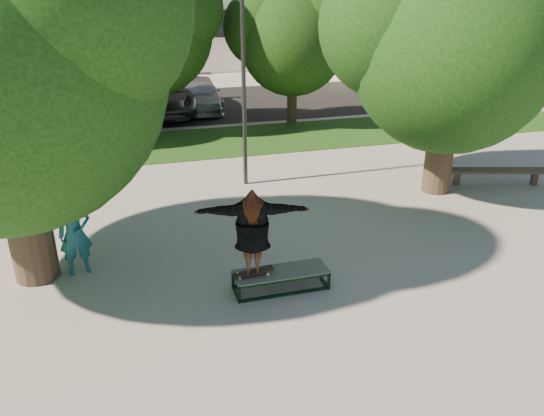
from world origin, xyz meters
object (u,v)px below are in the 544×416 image
object	(u,v)px
bench	(497,172)
grind_box	(281,280)
car_grey	(162,94)
car_silver_b	(199,95)
tree_right	(450,39)
car_silver_a	(10,110)
car_dark	(161,96)
bystander	(75,233)
lamppost	(243,74)

from	to	relation	value
bench	grind_box	bearing A→B (deg)	-138.04
grind_box	car_grey	world-z (taller)	car_grey
car_silver_b	grind_box	bearing A→B (deg)	-89.01
tree_right	car_silver_b	xyz separation A→B (m)	(-4.71, 11.96, -3.42)
grind_box	car_silver_b	xyz separation A→B (m)	(0.88, 15.80, 0.48)
bench	car_silver_b	xyz separation A→B (m)	(-6.72, 12.11, 0.28)
car_silver_a	car_dark	distance (m)	6.19
bench	car_silver_b	size ratio (longest dim) A/B	0.66
bystander	tree_right	bearing A→B (deg)	0.93
bench	car_silver_a	xyz separation A→B (m)	(-14.50, 11.11, 0.27)
car_silver_b	car_silver_a	bearing A→B (deg)	-168.53
tree_right	bench	world-z (taller)	tree_right
tree_right	car_dark	distance (m)	14.17
bystander	car_grey	bearing A→B (deg)	66.16
tree_right	lamppost	distance (m)	5.36
lamppost	bystander	world-z (taller)	lamppost
tree_right	bench	size ratio (longest dim) A/B	2.14
bystander	car_dark	bearing A→B (deg)	66.58
bench	lamppost	bearing A→B (deg)	179.50
lamppost	bystander	size ratio (longest dim) A/B	3.51
car_grey	car_silver_b	size ratio (longest dim) A/B	1.24
lamppost	bystander	distance (m)	6.40
bystander	car_silver_a	world-z (taller)	bystander
lamppost	car_silver_b	world-z (taller)	lamppost
grind_box	lamppost	bearing A→B (deg)	83.36
lamppost	car_silver_a	xyz separation A→B (m)	(-7.58, 9.05, -2.48)
tree_right	car_dark	world-z (taller)	tree_right
lamppost	car_silver_a	world-z (taller)	lamppost
grind_box	tree_right	bearing A→B (deg)	34.47
car_silver_a	car_grey	world-z (taller)	car_grey
lamppost	car_grey	world-z (taller)	lamppost
bench	car_grey	bearing A→B (deg)	141.22
car_silver_a	car_silver_b	world-z (taller)	car_silver_b
bystander	car_silver_b	size ratio (longest dim) A/B	0.37
bench	car_silver_b	bearing A→B (deg)	135.10
lamppost	car_dark	distance (m)	10.65
bystander	bench	distance (m)	11.51
lamppost	bystander	bearing A→B (deg)	-137.38
car_dark	tree_right	bearing A→B (deg)	-51.59
bench	car_dark	bearing A→B (deg)	140.49
tree_right	car_silver_a	world-z (taller)	tree_right
tree_right	car_grey	xyz separation A→B (m)	(-6.39, 11.78, -3.29)
car_silver_a	car_silver_b	bearing A→B (deg)	14.58
grind_box	bystander	xyz separation A→B (m)	(-3.73, 1.70, 0.68)
tree_right	lamppost	world-z (taller)	tree_right
car_silver_a	bench	bearing A→B (deg)	-30.19
lamppost	car_silver_b	xyz separation A→B (m)	(0.21, 10.05, -2.48)
lamppost	car_dark	size ratio (longest dim) A/B	1.54
grind_box	bystander	distance (m)	4.16
tree_right	car_silver_a	size ratio (longest dim) A/B	1.66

